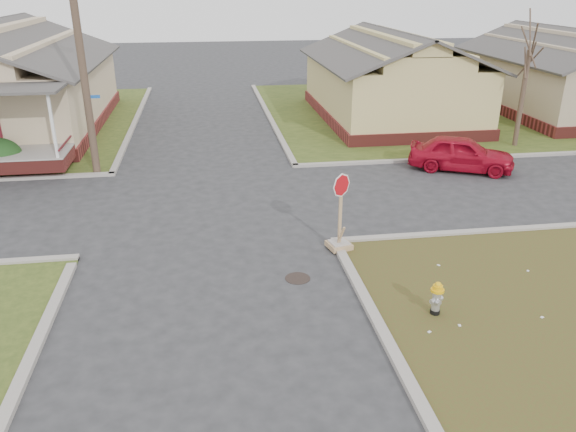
{
  "coord_description": "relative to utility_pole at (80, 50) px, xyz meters",
  "views": [
    {
      "loc": [
        0.12,
        -12.84,
        6.99
      ],
      "look_at": [
        2.18,
        1.0,
        1.1
      ],
      "focal_mm": 35.0,
      "sensor_mm": 36.0,
      "label": 1
    }
  ],
  "objects": [
    {
      "name": "red_sedan",
      "position": [
        14.23,
        -1.63,
        -3.98
      ],
      "size": [
        4.33,
        3.16,
        1.37
      ],
      "primitive_type": "imported",
      "rotation": [
        0.0,
        0.0,
        1.14
      ],
      "color": "#A70B21",
      "rests_on": "ground"
    },
    {
      "name": "manhole",
      "position": [
        6.4,
        -9.4,
        -4.66
      ],
      "size": [
        0.64,
        0.64,
        0.01
      ],
      "primitive_type": "cylinder",
      "color": "black",
      "rests_on": "ground"
    },
    {
      "name": "side_house_yellow",
      "position": [
        14.2,
        7.6,
        -2.47
      ],
      "size": [
        7.6,
        11.6,
        4.7
      ],
      "color": "maroon",
      "rests_on": "ground"
    },
    {
      "name": "side_house_tan",
      "position": [
        24.2,
        7.6,
        -2.47
      ],
      "size": [
        7.6,
        11.6,
        4.7
      ],
      "color": "maroon",
      "rests_on": "ground"
    },
    {
      "name": "curbs",
      "position": [
        4.2,
        -3.9,
        -4.66
      ],
      "size": [
        80.0,
        40.0,
        0.12
      ],
      "primitive_type": null,
      "color": "#9A938B",
      "rests_on": "ground"
    },
    {
      "name": "tree_mid_right",
      "position": [
        18.2,
        1.3,
        -2.51
      ],
      "size": [
        0.22,
        0.22,
        4.2
      ],
      "primitive_type": "cylinder",
      "color": "#49362A",
      "rests_on": "verge_far_right"
    },
    {
      "name": "stop_sign",
      "position": [
        7.82,
        -7.92,
        -4.14
      ],
      "size": [
        0.63,
        0.61,
        2.21
      ],
      "rotation": [
        0.0,
        0.0,
        0.24
      ],
      "color": "tan",
      "rests_on": "ground"
    },
    {
      "name": "ground",
      "position": [
        4.2,
        -8.9,
        -4.66
      ],
      "size": [
        120.0,
        120.0,
        0.0
      ],
      "primitive_type": "plane",
      "color": "#2A2A2D",
      "rests_on": "ground"
    },
    {
      "name": "verge_far_right",
      "position": [
        26.2,
        9.1,
        -4.64
      ],
      "size": [
        37.0,
        19.0,
        0.05
      ],
      "primitive_type": "cube",
      "color": "#344619",
      "rests_on": "ground"
    },
    {
      "name": "fire_hydrant",
      "position": [
        9.19,
        -11.53,
        -4.17
      ],
      "size": [
        0.3,
        0.3,
        0.81
      ],
      "rotation": [
        0.0,
        0.0,
        0.42
      ],
      "color": "black",
      "rests_on": "ground"
    },
    {
      "name": "utility_pole",
      "position": [
        0.0,
        0.0,
        0.0
      ],
      "size": [
        1.8,
        0.28,
        9.0
      ],
      "color": "#49362A",
      "rests_on": "ground"
    }
  ]
}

